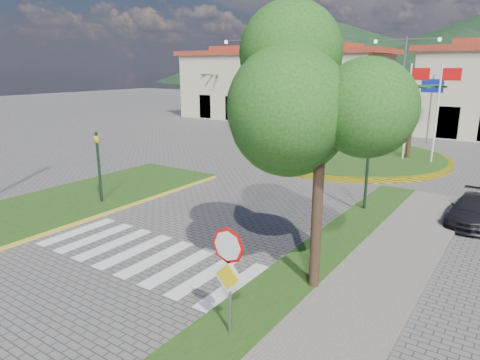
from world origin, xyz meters
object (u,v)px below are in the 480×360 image
Objects in this scene: car_dark_b at (445,130)px; car_side_right at (473,210)px; roundabout_island at (348,155)px; white_van at (253,122)px; stop_sign at (229,266)px; deciduous_tree at (323,95)px; car_dark_a at (349,130)px.

car_side_right is at bearing -178.55° from car_dark_b.
white_van is at bearing 147.56° from roundabout_island.
white_van reaches higher than car_side_right.
stop_sign is (4.90, -20.04, 1.61)m from roundabout_island.
roundabout_island is 20.69m from stop_sign.
deciduous_tree reaches higher than car_dark_b.
white_van is 16.94m from car_dark_b.
car_dark_b is at bearing -72.44° from white_van.
deciduous_tree is at bearing 172.88° from car_dark_b.
white_van is at bearing 125.88° from deciduous_tree.
deciduous_tree is 30.32m from car_dark_b.
white_van is 1.36× the size of car_dark_b.
roundabout_island is at bearing -178.85° from car_dark_a.
car_dark_a is at bearing 105.69° from stop_sign.
car_dark_a is at bearing 110.44° from roundabout_island.
white_van is at bearing 96.12° from car_dark_b.
white_van reaches higher than car_dark_b.
roundabout_island is at bearing 103.73° from stop_sign.
roundabout_island is at bearing 107.91° from deciduous_tree.
car_dark_b is at bearing 92.21° from stop_sign.
car_dark_a is 20.27m from car_side_right.
white_van is at bearing 70.68° from car_dark_a.
car_dark_a is at bearing -89.29° from white_van.
roundabout_island reaches higher than white_van.
car_dark_a is (9.61, -0.00, -0.00)m from white_van.
stop_sign reaches higher than car_dark_a.
car_side_right is at bearing 71.00° from deciduous_tree.
deciduous_tree reaches higher than car_dark_a.
car_dark_b is (3.62, 12.91, 0.41)m from roundabout_island.
white_van is (-12.59, 8.00, 0.49)m from roundabout_island.
stop_sign is at bearing -104.52° from car_side_right.
roundabout_island is 3.50× the size of car_side_right.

